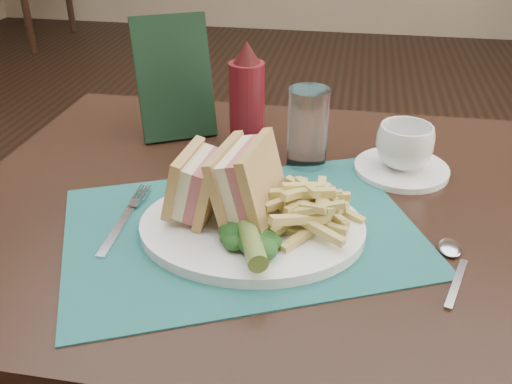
# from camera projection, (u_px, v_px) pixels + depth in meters

# --- Properties ---
(floor) EXTENTS (7.00, 7.00, 0.00)m
(floor) POSITION_uv_depth(u_px,v_px,m) (290.00, 335.00, 1.65)
(floor) COLOR black
(floor) RESTS_ON ground
(wall_back) EXTENTS (6.00, 0.00, 6.00)m
(wall_back) POSITION_uv_depth(u_px,v_px,m) (344.00, 32.00, 4.63)
(wall_back) COLOR tan
(wall_back) RESTS_ON ground
(table_main) EXTENTS (0.90, 0.75, 0.75)m
(table_main) POSITION_uv_depth(u_px,v_px,m) (262.00, 376.00, 1.03)
(table_main) COLOR black
(table_main) RESTS_ON ground
(placemat) EXTENTS (0.56, 0.49, 0.00)m
(placemat) POSITION_uv_depth(u_px,v_px,m) (242.00, 230.00, 0.77)
(placemat) COLOR #1C5957
(placemat) RESTS_ON table_main
(plate) EXTENTS (0.32, 0.26, 0.01)m
(plate) POSITION_uv_depth(u_px,v_px,m) (252.00, 227.00, 0.76)
(plate) COLOR white
(plate) RESTS_ON placemat
(sandwich_half_a) EXTENTS (0.08, 0.10, 0.10)m
(sandwich_half_a) POSITION_uv_depth(u_px,v_px,m) (184.00, 181.00, 0.76)
(sandwich_half_a) COLOR tan
(sandwich_half_a) RESTS_ON plate
(sandwich_half_b) EXTENTS (0.10, 0.12, 0.11)m
(sandwich_half_b) POSITION_uv_depth(u_px,v_px,m) (233.00, 179.00, 0.74)
(sandwich_half_b) COLOR tan
(sandwich_half_b) RESTS_ON plate
(kale_garnish) EXTENTS (0.11, 0.08, 0.03)m
(kale_garnish) POSITION_uv_depth(u_px,v_px,m) (252.00, 240.00, 0.70)
(kale_garnish) COLOR #143915
(kale_garnish) RESTS_ON plate
(pickle_spear) EXTENTS (0.06, 0.12, 0.03)m
(pickle_spear) POSITION_uv_depth(u_px,v_px,m) (250.00, 236.00, 0.69)
(pickle_spear) COLOR #536F2A
(pickle_spear) RESTS_ON plate
(fries_pile) EXTENTS (0.18, 0.20, 0.06)m
(fries_pile) POSITION_uv_depth(u_px,v_px,m) (304.00, 203.00, 0.74)
(fries_pile) COLOR tan
(fries_pile) RESTS_ON plate
(fork) EXTENTS (0.04, 0.17, 0.01)m
(fork) POSITION_uv_depth(u_px,v_px,m) (125.00, 217.00, 0.79)
(fork) COLOR silver
(fork) RESTS_ON placemat
(spoon) EXTENTS (0.08, 0.15, 0.01)m
(spoon) POSITION_uv_depth(u_px,v_px,m) (454.00, 268.00, 0.69)
(spoon) COLOR silver
(spoon) RESTS_ON table_main
(saucer) EXTENTS (0.19, 0.19, 0.01)m
(saucer) POSITION_uv_depth(u_px,v_px,m) (401.00, 169.00, 0.92)
(saucer) COLOR white
(saucer) RESTS_ON table_main
(coffee_cup) EXTENTS (0.12, 0.12, 0.07)m
(coffee_cup) POSITION_uv_depth(u_px,v_px,m) (405.00, 146.00, 0.90)
(coffee_cup) COLOR white
(coffee_cup) RESTS_ON saucer
(drinking_glass) EXTENTS (0.09, 0.09, 0.13)m
(drinking_glass) POSITION_uv_depth(u_px,v_px,m) (308.00, 128.00, 0.91)
(drinking_glass) COLOR white
(drinking_glass) RESTS_ON table_main
(ketchup_bottle) EXTENTS (0.08, 0.08, 0.19)m
(ketchup_bottle) POSITION_uv_depth(u_px,v_px,m) (247.00, 96.00, 0.95)
(ketchup_bottle) COLOR #570F16
(ketchup_bottle) RESTS_ON table_main
(check_presenter) EXTENTS (0.15, 0.13, 0.21)m
(check_presenter) POSITION_uv_depth(u_px,v_px,m) (174.00, 78.00, 1.00)
(check_presenter) COLOR black
(check_presenter) RESTS_ON table_main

